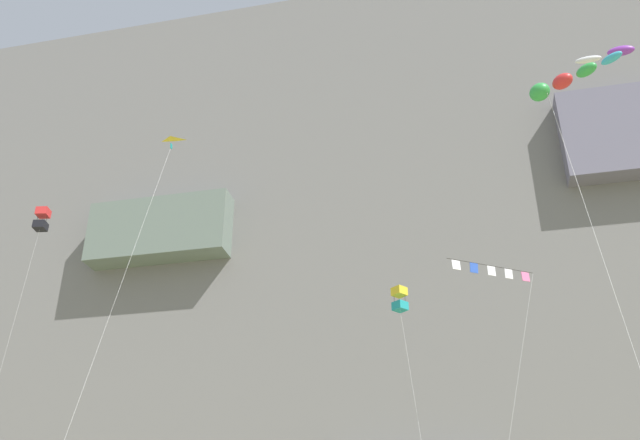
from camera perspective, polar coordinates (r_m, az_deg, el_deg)
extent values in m
cube|color=slate|center=(81.09, 7.75, -5.65)|extent=(180.00, 27.88, 66.50)
cube|color=slate|center=(75.35, -12.54, -1.05)|extent=(14.97, 4.21, 6.58)
cube|color=slate|center=(73.42, 22.84, 6.18)|extent=(10.66, 3.67, 9.44)
ellipsoid|color=purple|center=(38.38, 22.97, 12.37)|extent=(1.34, 0.66, 0.56)
ellipsoid|color=white|center=(38.18, 20.70, 11.93)|extent=(1.31, 0.51, 0.42)
cube|color=red|center=(54.04, -21.31, 0.56)|extent=(0.94, 0.94, 0.58)
cube|color=black|center=(53.58, -21.50, -0.44)|extent=(0.94, 0.94, 0.58)
cylinder|color=black|center=(53.61, -21.07, 0.10)|extent=(0.03, 0.03, 1.56)
cylinder|color=black|center=(54.01, -21.73, 0.02)|extent=(0.03, 0.03, 1.56)
cube|color=yellow|center=(48.09, 6.37, -5.74)|extent=(1.14, 1.14, 0.57)
cube|color=teal|center=(47.71, 6.43, -6.89)|extent=(1.14, 1.14, 0.57)
cylinder|color=black|center=(47.87, 6.84, -6.27)|extent=(0.03, 0.03, 1.53)
cylinder|color=black|center=(47.94, 5.97, -6.35)|extent=(0.03, 0.03, 1.53)
pyramid|color=yellow|center=(37.96, -11.97, 6.20)|extent=(1.06, 0.75, 0.16)
cube|color=teal|center=(38.17, -11.83, 5.82)|extent=(0.06, 0.28, 0.31)
cylinder|color=silver|center=(31.53, -17.51, -10.11)|extent=(2.03, 5.20, 23.69)
cylinder|color=black|center=(42.33, 13.54, -3.59)|extent=(4.87, 3.29, 0.03)
cube|color=pink|center=(43.52, 16.15, -4.39)|extent=(0.47, 0.35, 0.58)
cube|color=white|center=(42.85, 14.89, -4.19)|extent=(0.47, 0.34, 0.58)
cube|color=white|center=(42.21, 13.58, -3.99)|extent=(0.46, 0.33, 0.58)
cube|color=blue|center=(41.59, 12.24, -3.78)|extent=(0.49, 0.37, 0.58)
cube|color=white|center=(40.99, 10.86, -3.55)|extent=(0.48, 0.36, 0.58)
ellipsoid|color=green|center=(23.83, 17.20, 9.77)|extent=(0.88, 0.85, 0.60)
ellipsoid|color=red|center=(23.54, 18.86, 10.47)|extent=(0.82, 0.76, 0.49)
ellipsoid|color=green|center=(23.27, 20.58, 11.19)|extent=(0.76, 0.68, 0.39)
ellipsoid|color=#38B2D1|center=(23.02, 22.34, 11.91)|extent=(0.69, 0.59, 0.29)
cylinder|color=silver|center=(19.05, 23.61, -8.78)|extent=(1.38, 2.12, 16.82)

